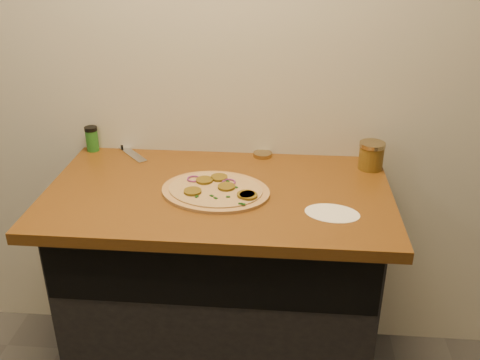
# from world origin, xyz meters

# --- Properties ---
(cabinet) EXTENTS (1.10, 0.60, 0.86)m
(cabinet) POSITION_xyz_m (0.00, 1.45, 0.43)
(cabinet) COLOR black
(cabinet) RESTS_ON ground
(countertop) EXTENTS (1.20, 0.70, 0.04)m
(countertop) POSITION_xyz_m (0.00, 1.42, 0.88)
(countertop) COLOR brown
(countertop) RESTS_ON cabinet
(pizza) EXTENTS (0.43, 0.43, 0.03)m
(pizza) POSITION_xyz_m (-0.00, 1.39, 0.91)
(pizza) COLOR tan
(pizza) RESTS_ON countertop
(chefs_knife) EXTENTS (0.21, 0.23, 0.02)m
(chefs_knife) POSITION_xyz_m (-0.43, 1.74, 0.91)
(chefs_knife) COLOR #B7BAC1
(chefs_knife) RESTS_ON countertop
(mason_jar_lid) EXTENTS (0.09, 0.09, 0.02)m
(mason_jar_lid) POSITION_xyz_m (0.14, 1.72, 0.91)
(mason_jar_lid) COLOR #9C855A
(mason_jar_lid) RESTS_ON countertop
(salsa_jar) EXTENTS (0.10, 0.10, 0.10)m
(salsa_jar) POSITION_xyz_m (0.55, 1.64, 0.95)
(salsa_jar) COLOR maroon
(salsa_jar) RESTS_ON countertop
(spice_shaker) EXTENTS (0.05, 0.05, 0.10)m
(spice_shaker) POSITION_xyz_m (-0.55, 1.72, 0.95)
(spice_shaker) COLOR #236720
(spice_shaker) RESTS_ON countertop
(flour_spill) EXTENTS (0.21, 0.21, 0.00)m
(flour_spill) POSITION_xyz_m (0.38, 1.28, 0.90)
(flour_spill) COLOR white
(flour_spill) RESTS_ON countertop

